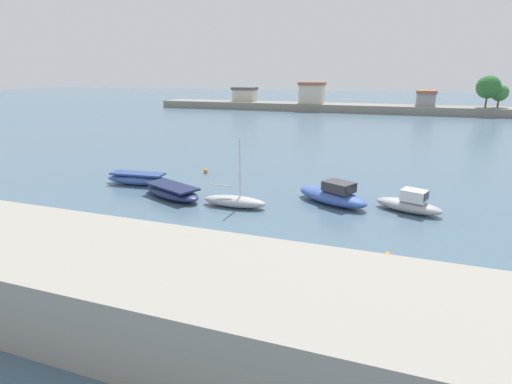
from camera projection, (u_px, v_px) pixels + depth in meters
The scene contains 10 objects.
ground_plane at pixel (189, 250), 20.77m from camera, with size 400.00×400.00×0.00m, color #476075.
seawall_embankment at pixel (108, 282), 14.91m from camera, with size 83.68×6.00×2.69m, color gray.
moored_boat_0 at pixel (138, 179), 32.82m from camera, with size 5.69×2.07×1.00m.
moored_boat_1 at pixel (172, 192), 29.37m from camera, with size 5.95×4.11×0.95m.
moored_boat_2 at pixel (235, 201), 27.38m from camera, with size 4.52×1.45×4.84m.
moored_boat_3 at pixel (333, 195), 27.96m from camera, with size 5.89×4.42×1.67m.
moored_boat_4 at pixel (410, 204), 26.32m from camera, with size 4.57×2.87×1.55m.
mooring_buoy_0 at pixel (387, 256), 19.67m from camera, with size 0.39×0.39×0.39m, color orange.
mooring_buoy_1 at pixel (206, 171), 36.72m from camera, with size 0.40×0.40×0.40m, color orange.
distant_shoreline at pixel (366, 105), 93.31m from camera, with size 100.16×8.47×8.39m.
Camera 1 is at (9.69, -16.76, 8.81)m, focal length 28.10 mm.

